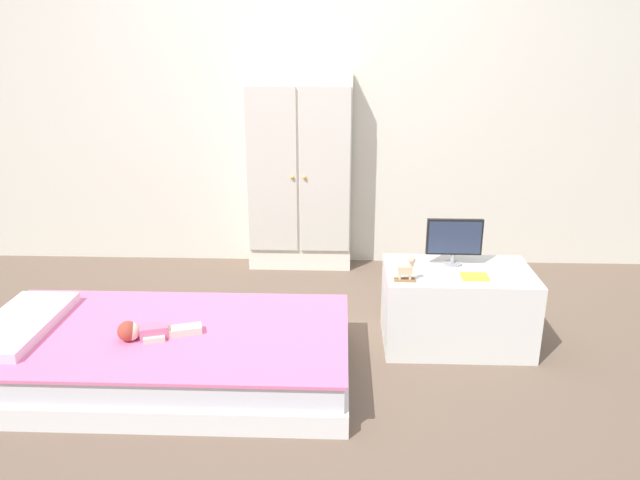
{
  "coord_description": "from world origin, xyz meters",
  "views": [
    {
      "loc": [
        0.26,
        -2.74,
        1.61
      ],
      "look_at": [
        0.14,
        0.4,
        0.55
      ],
      "focal_mm": 33.63,
      "sensor_mm": 36.0,
      "label": 1
    }
  ],
  "objects_px": {
    "doll": "(144,331)",
    "tv_monitor": "(454,239)",
    "bed": "(165,354)",
    "book_yellow": "(475,277)",
    "rocking_horse_toy": "(407,269)",
    "wardrobe": "(299,173)",
    "tv_stand": "(456,307)"
  },
  "relations": [
    {
      "from": "tv_stand",
      "to": "book_yellow",
      "type": "relative_size",
      "value": 5.76
    },
    {
      "from": "doll",
      "to": "wardrobe",
      "type": "distance_m",
      "value": 1.8
    },
    {
      "from": "bed",
      "to": "tv_monitor",
      "type": "bearing_deg",
      "value": 18.4
    },
    {
      "from": "rocking_horse_toy",
      "to": "wardrobe",
      "type": "bearing_deg",
      "value": 116.13
    },
    {
      "from": "wardrobe",
      "to": "tv_monitor",
      "type": "xyz_separation_m",
      "value": [
        0.92,
        -1.06,
        -0.12
      ]
    },
    {
      "from": "doll",
      "to": "tv_stand",
      "type": "relative_size",
      "value": 0.49
    },
    {
      "from": "rocking_horse_toy",
      "to": "book_yellow",
      "type": "bearing_deg",
      "value": 7.83
    },
    {
      "from": "tv_monitor",
      "to": "rocking_horse_toy",
      "type": "xyz_separation_m",
      "value": [
        -0.27,
        -0.24,
        -0.09
      ]
    },
    {
      "from": "bed",
      "to": "wardrobe",
      "type": "bearing_deg",
      "value": 70.02
    },
    {
      "from": "bed",
      "to": "book_yellow",
      "type": "xyz_separation_m",
      "value": [
        1.56,
        0.3,
        0.32
      ]
    },
    {
      "from": "bed",
      "to": "rocking_horse_toy",
      "type": "bearing_deg",
      "value": 11.67
    },
    {
      "from": "tv_monitor",
      "to": "rocking_horse_toy",
      "type": "distance_m",
      "value": 0.38
    },
    {
      "from": "tv_monitor",
      "to": "book_yellow",
      "type": "height_order",
      "value": "tv_monitor"
    },
    {
      "from": "wardrobe",
      "to": "rocking_horse_toy",
      "type": "relative_size",
      "value": 10.58
    },
    {
      "from": "bed",
      "to": "rocking_horse_toy",
      "type": "height_order",
      "value": "rocking_horse_toy"
    },
    {
      "from": "bed",
      "to": "doll",
      "type": "relative_size",
      "value": 4.73
    },
    {
      "from": "bed",
      "to": "wardrobe",
      "type": "xyz_separation_m",
      "value": [
        0.57,
        1.56,
        0.58
      ]
    },
    {
      "from": "wardrobe",
      "to": "rocking_horse_toy",
      "type": "bearing_deg",
      "value": -63.87
    },
    {
      "from": "tv_stand",
      "to": "doll",
      "type": "bearing_deg",
      "value": -162.69
    },
    {
      "from": "wardrobe",
      "to": "book_yellow",
      "type": "relative_size",
      "value": 10.25
    },
    {
      "from": "tv_stand",
      "to": "tv_monitor",
      "type": "bearing_deg",
      "value": 104.73
    },
    {
      "from": "doll",
      "to": "tv_monitor",
      "type": "distance_m",
      "value": 1.67
    },
    {
      "from": "bed",
      "to": "book_yellow",
      "type": "relative_size",
      "value": 13.37
    },
    {
      "from": "doll",
      "to": "tv_monitor",
      "type": "height_order",
      "value": "tv_monitor"
    },
    {
      "from": "wardrobe",
      "to": "rocking_horse_toy",
      "type": "xyz_separation_m",
      "value": [
        0.64,
        -1.31,
        -0.21
      ]
    },
    {
      "from": "bed",
      "to": "doll",
      "type": "distance_m",
      "value": 0.19
    },
    {
      "from": "tv_monitor",
      "to": "rocking_horse_toy",
      "type": "relative_size",
      "value": 2.28
    },
    {
      "from": "bed",
      "to": "rocking_horse_toy",
      "type": "distance_m",
      "value": 1.29
    },
    {
      "from": "tv_stand",
      "to": "rocking_horse_toy",
      "type": "relative_size",
      "value": 5.95
    },
    {
      "from": "wardrobe",
      "to": "bed",
      "type": "bearing_deg",
      "value": -109.98
    },
    {
      "from": "wardrobe",
      "to": "tv_monitor",
      "type": "bearing_deg",
      "value": -49.26
    },
    {
      "from": "tv_stand",
      "to": "rocking_horse_toy",
      "type": "height_order",
      "value": "rocking_horse_toy"
    }
  ]
}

